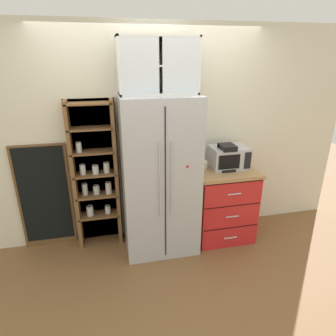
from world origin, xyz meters
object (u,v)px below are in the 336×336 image
(microwave, at_px, (228,157))
(bottle_cobalt, at_px, (225,158))
(chalkboard_menu, at_px, (45,197))
(mug_cream, at_px, (204,165))
(bottle_clear, at_px, (226,159))
(coffee_maker, at_px, (226,157))
(refrigerator, at_px, (159,176))
(mug_charcoal, at_px, (226,166))

(microwave, distance_m, bottle_cobalt, 0.06)
(bottle_cobalt, relative_size, chalkboard_menu, 0.22)
(mug_cream, bearing_deg, bottle_cobalt, -7.90)
(microwave, xyz_separation_m, chalkboard_menu, (-2.17, 0.22, -0.40))
(microwave, height_order, bottle_clear, bottle_clear)
(bottle_cobalt, distance_m, chalkboard_menu, 2.17)
(coffee_maker, bearing_deg, mug_cream, 167.50)
(bottle_clear, distance_m, chalkboard_menu, 2.17)
(bottle_clear, height_order, chalkboard_menu, chalkboard_menu)
(refrigerator, relative_size, bottle_clear, 6.27)
(mug_cream, relative_size, bottle_cobalt, 0.43)
(bottle_cobalt, distance_m, bottle_clear, 0.03)
(mug_cream, bearing_deg, microwave, -2.44)
(refrigerator, bearing_deg, bottle_clear, 1.81)
(coffee_maker, distance_m, bottle_clear, 0.03)
(coffee_maker, distance_m, mug_charcoal, 0.11)
(bottle_cobalt, bearing_deg, microwave, 21.00)
(refrigerator, height_order, chalkboard_menu, refrigerator)
(microwave, height_order, bottle_cobalt, bottle_cobalt)
(refrigerator, distance_m, bottle_cobalt, 0.82)
(refrigerator, height_order, coffee_maker, refrigerator)
(refrigerator, xyz_separation_m, microwave, (0.86, 0.08, 0.14))
(microwave, bearing_deg, bottle_cobalt, -159.00)
(bottle_cobalt, bearing_deg, mug_charcoal, -86.63)
(coffee_maker, relative_size, bottle_cobalt, 1.08)
(coffee_maker, relative_size, chalkboard_menu, 0.24)
(mug_charcoal, xyz_separation_m, chalkboard_menu, (-2.12, 0.28, -0.32))
(microwave, bearing_deg, bottle_clear, -137.66)
(bottle_cobalt, xyz_separation_m, chalkboard_menu, (-2.12, 0.24, -0.40))
(coffee_maker, bearing_deg, bottle_cobalt, 90.00)
(microwave, xyz_separation_m, bottle_clear, (-0.06, -0.05, -0.00))
(bottle_clear, bearing_deg, coffee_maker, 90.00)
(mug_cream, xyz_separation_m, mug_charcoal, (0.25, -0.07, -0.01))
(mug_cream, xyz_separation_m, bottle_clear, (0.25, -0.06, 0.08))
(bottle_clear, bearing_deg, refrigerator, -178.19)
(coffee_maker, height_order, mug_charcoal, coffee_maker)
(microwave, distance_m, mug_cream, 0.31)
(mug_charcoal, xyz_separation_m, bottle_clear, (-0.00, 0.01, 0.09))
(microwave, bearing_deg, mug_charcoal, -133.84)
(mug_cream, distance_m, chalkboard_menu, 1.91)
(bottle_cobalt, bearing_deg, mug_cream, 172.10)
(microwave, bearing_deg, chalkboard_menu, 174.18)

